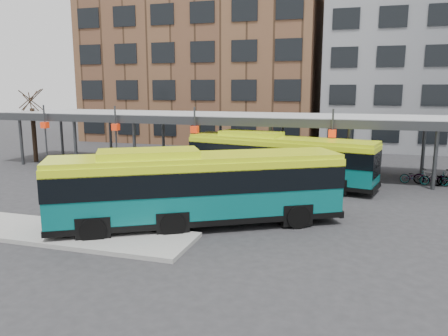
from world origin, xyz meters
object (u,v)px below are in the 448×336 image
(tree, at_px, (34,132))
(bus_rear, at_px, (278,158))
(pedestrian, at_px, (85,209))
(bus_front, at_px, (197,186))

(tree, height_order, bus_rear, tree)
(bus_rear, xyz_separation_m, pedestrian, (-5.95, -11.97, -0.58))
(bus_rear, bearing_deg, bus_front, -89.37)
(bus_rear, height_order, pedestrian, bus_rear)
(bus_front, distance_m, pedestrian, 4.76)
(tree, distance_m, bus_rear, 20.98)
(tree, bearing_deg, bus_front, -33.00)
(bus_front, relative_size, bus_rear, 1.01)
(tree, xyz_separation_m, bus_rear, (20.79, -2.76, -0.72))
(bus_front, bearing_deg, bus_rear, 48.77)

